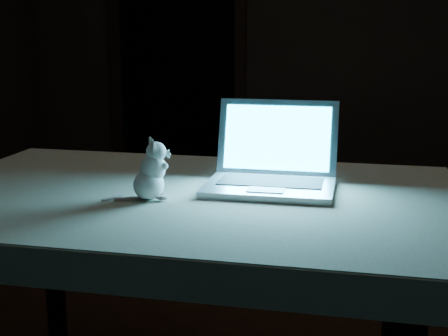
# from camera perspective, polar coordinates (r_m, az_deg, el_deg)

# --- Properties ---
(back_wall) EXTENTS (4.50, 0.04, 2.60)m
(back_wall) POSITION_cam_1_polar(r_m,az_deg,el_deg) (4.90, 8.71, 11.89)
(back_wall) COLOR black
(back_wall) RESTS_ON ground
(doorway) EXTENTS (1.06, 0.36, 2.13)m
(doorway) POSITION_cam_1_polar(r_m,az_deg,el_deg) (5.07, -4.07, 9.36)
(doorway) COLOR black
(doorway) RESTS_ON back_wall
(table) EXTENTS (1.59, 1.06, 0.83)m
(table) POSITION_cam_1_polar(r_m,az_deg,el_deg) (2.16, -3.33, -13.13)
(table) COLOR black
(table) RESTS_ON floor
(tablecloth) EXTENTS (1.68, 1.13, 0.10)m
(tablecloth) POSITION_cam_1_polar(r_m,az_deg,el_deg) (2.03, -4.24, -3.45)
(tablecloth) COLOR beige
(tablecloth) RESTS_ON table
(laptop) EXTENTS (0.41, 0.36, 0.27)m
(laptop) POSITION_cam_1_polar(r_m,az_deg,el_deg) (2.00, 4.06, 1.77)
(laptop) COLOR #ACABB0
(laptop) RESTS_ON tablecloth
(plush_mouse) EXTENTS (0.15, 0.15, 0.18)m
(plush_mouse) POSITION_cam_1_polar(r_m,az_deg,el_deg) (1.92, -6.67, -0.11)
(plush_mouse) COLOR white
(plush_mouse) RESTS_ON tablecloth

